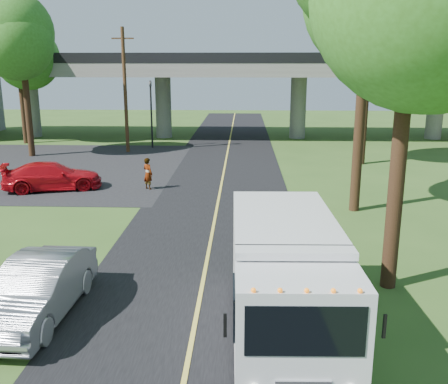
# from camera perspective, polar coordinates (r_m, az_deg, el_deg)

# --- Properties ---
(ground) EXTENTS (120.00, 120.00, 0.00)m
(ground) POSITION_cam_1_polar(r_m,az_deg,el_deg) (14.37, -2.76, -11.99)
(ground) COLOR #31511C
(ground) RESTS_ON ground
(road) EXTENTS (7.00, 90.00, 0.02)m
(road) POSITION_cam_1_polar(r_m,az_deg,el_deg) (23.72, -0.69, -1.21)
(road) COLOR black
(road) RESTS_ON ground
(parking_lot) EXTENTS (16.00, 18.00, 0.01)m
(parking_lot) POSITION_cam_1_polar(r_m,az_deg,el_deg) (33.75, -18.98, 2.68)
(parking_lot) COLOR black
(parking_lot) RESTS_ON ground
(lane_line) EXTENTS (0.12, 90.00, 0.01)m
(lane_line) POSITION_cam_1_polar(r_m,az_deg,el_deg) (23.72, -0.69, -1.17)
(lane_line) COLOR gold
(lane_line) RESTS_ON road
(overpass) EXTENTS (54.00, 10.00, 7.30)m
(overpass) POSITION_cam_1_polar(r_m,az_deg,el_deg) (44.88, 0.75, 12.02)
(overpass) COLOR slate
(overpass) RESTS_ON ground
(traffic_signal) EXTENTS (0.18, 0.22, 5.20)m
(traffic_signal) POSITION_cam_1_polar(r_m,az_deg,el_deg) (39.61, -8.33, 9.60)
(traffic_signal) COLOR black
(traffic_signal) RESTS_ON ground
(utility_pole) EXTENTS (1.60, 0.26, 9.00)m
(utility_pole) POSITION_cam_1_polar(r_m,az_deg,el_deg) (37.88, -11.24, 11.38)
(utility_pole) COLOR #472D19
(utility_pole) RESTS_ON ground
(tree_right_far) EXTENTS (5.77, 5.67, 10.99)m
(tree_right_far) POSITION_cam_1_polar(r_m,az_deg,el_deg) (33.69, 16.77, 17.05)
(tree_right_far) COLOR #382314
(tree_right_far) RESTS_ON ground
(tree_left_lot) EXTENTS (5.60, 5.50, 10.50)m
(tree_left_lot) POSITION_cam_1_polar(r_m,az_deg,el_deg) (37.79, -21.96, 15.67)
(tree_left_lot) COLOR #382314
(tree_left_lot) RESTS_ON ground
(tree_left_far) EXTENTS (5.26, 5.16, 9.89)m
(tree_left_far) POSITION_cam_1_polar(r_m,az_deg,el_deg) (44.47, -22.37, 14.69)
(tree_left_far) COLOR #382314
(tree_left_far) RESTS_ON ground
(step_van) EXTENTS (2.63, 6.76, 2.81)m
(step_van) POSITION_cam_1_polar(r_m,az_deg,el_deg) (12.02, 7.01, -9.52)
(step_van) COLOR silver
(step_van) RESTS_ON ground
(red_sedan) EXTENTS (5.36, 3.40, 1.45)m
(red_sedan) POSITION_cam_1_polar(r_m,az_deg,el_deg) (27.57, -19.03, 1.72)
(red_sedan) COLOR #AB0A12
(red_sedan) RESTS_ON ground
(silver_sedan) EXTENTS (1.78, 4.72, 1.54)m
(silver_sedan) POSITION_cam_1_polar(r_m,az_deg,el_deg) (13.92, -20.51, -10.35)
(silver_sedan) COLOR gray
(silver_sedan) RESTS_ON ground
(pedestrian) EXTENTS (0.73, 0.70, 1.68)m
(pedestrian) POSITION_cam_1_polar(r_m,az_deg,el_deg) (26.40, -8.69, 2.08)
(pedestrian) COLOR gray
(pedestrian) RESTS_ON ground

